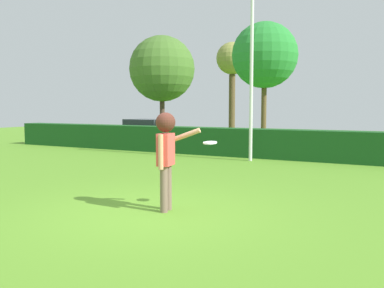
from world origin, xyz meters
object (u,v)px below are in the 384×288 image
object	(u,v)px
birch_tree	(265,56)
frisbee	(210,143)
oak_tree	(162,69)
person	(166,148)
maple_tree	(232,62)
lamppost	(252,55)
parked_car_green	(147,129)

from	to	relation	value
birch_tree	frisbee	bearing A→B (deg)	-75.98
frisbee	oak_tree	bearing A→B (deg)	125.35
frisbee	birch_tree	xyz separation A→B (m)	(-3.04, 12.18, 3.10)
person	frisbee	world-z (taller)	person
frisbee	person	bearing A→B (deg)	-142.72
birch_tree	maple_tree	size ratio (longest dim) A/B	1.00
lamppost	birch_tree	size ratio (longest dim) A/B	1.14
person	lamppost	xyz separation A→B (m)	(-1.12, 7.42, 2.54)
parked_car_green	birch_tree	distance (m)	7.54
birch_tree	lamppost	bearing A→B (deg)	-76.29
lamppost	parked_car_green	distance (m)	9.78
lamppost	oak_tree	world-z (taller)	lamppost
person	parked_car_green	size ratio (longest dim) A/B	0.42
lamppost	maple_tree	xyz separation A→B (m)	(-4.92, 9.98, 1.01)
lamppost	parked_car_green	size ratio (longest dim) A/B	1.56
parked_car_green	oak_tree	size ratio (longest dim) A/B	0.69
oak_tree	maple_tree	bearing A→B (deg)	34.62
lamppost	parked_car_green	world-z (taller)	lamppost
oak_tree	parked_car_green	bearing A→B (deg)	-76.29
person	lamppost	bearing A→B (deg)	98.59
person	parked_car_green	world-z (taller)	person
frisbee	birch_tree	distance (m)	12.93
person	oak_tree	bearing A→B (deg)	122.75
person	birch_tree	bearing A→B (deg)	100.73
birch_tree	maple_tree	xyz separation A→B (m)	(-3.64, 4.73, 0.37)
frisbee	birch_tree	bearing A→B (deg)	104.02
person	parked_car_green	xyz separation A→B (m)	(-8.99, 12.39, -0.47)
person	maple_tree	distance (m)	18.76
frisbee	parked_car_green	bearing A→B (deg)	128.96
person	oak_tree	world-z (taller)	oak_tree
parked_car_green	oak_tree	world-z (taller)	oak_tree
lamppost	birch_tree	xyz separation A→B (m)	(-1.28, 5.25, 0.64)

